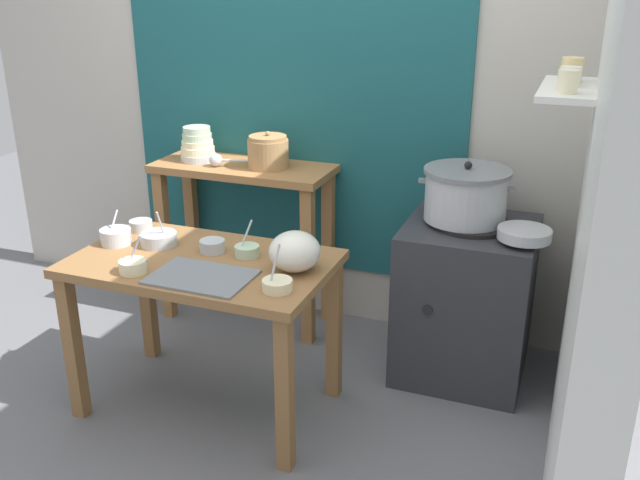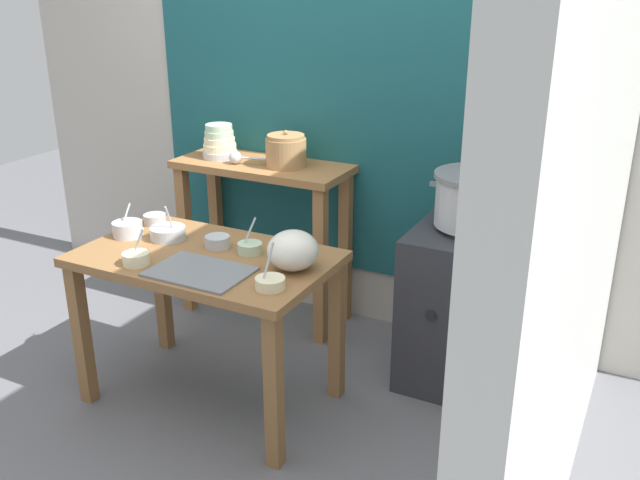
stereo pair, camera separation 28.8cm
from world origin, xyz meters
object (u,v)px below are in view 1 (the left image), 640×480
Objects in this scene: plastic_bag at (295,251)px; prep_bowl_0 at (141,225)px; prep_table at (203,283)px; stove_block at (465,299)px; back_shelf_table at (244,204)px; prep_bowl_4 at (159,238)px; ladle at (218,160)px; prep_bowl_1 at (247,250)px; prep_bowl_3 at (212,245)px; bowl_stack_enamel at (198,146)px; prep_bowl_2 at (133,266)px; serving_tray at (201,277)px; wide_pan at (524,234)px; prep_bowl_5 at (116,236)px; clay_pot at (268,152)px; prep_bowl_6 at (277,284)px; steamer_pot at (466,194)px.

plastic_bag is 2.02× the size of prep_bowl_0.
stove_block is at bearing 35.06° from prep_table.
prep_bowl_4 is (-0.04, -0.77, 0.07)m from back_shelf_table.
ladle reaches higher than prep_bowl_4.
back_shelf_table reaches higher than prep_table.
prep_bowl_1 reaches higher than prep_bowl_3.
bowl_stack_enamel reaches higher than prep_bowl_1.
prep_bowl_2 reaches higher than stove_block.
plastic_bag reaches higher than prep_table.
wide_pan is (1.16, 0.74, 0.08)m from serving_tray.
prep_bowl_5 is (-0.45, 0.02, 0.15)m from prep_table.
clay_pot is 1.39× the size of prep_bowl_1.
prep_bowl_6 reaches higher than prep_table.
prep_bowl_1 is at bearing 3.27° from prep_bowl_3.
prep_bowl_0 is 0.61× the size of prep_bowl_6.
bowl_stack_enamel is at bearing 106.84° from prep_bowl_4.
prep_bowl_6 reaches higher than plastic_bag.
prep_bowl_4 is at bearing -73.16° from bowl_stack_enamel.
back_shelf_table is 0.34m from clay_pot.
serving_tray is (0.17, -1.01, -0.26)m from clay_pot.
clay_pot is at bearing 16.66° from ladle.
bowl_stack_enamel is 0.83× the size of wide_pan.
prep_table is 1.26m from stove_block.
plastic_bag reaches higher than wide_pan.
prep_bowl_1 is at bearing 7.58° from prep_bowl_5.
wide_pan is (1.26, 0.57, 0.19)m from prep_table.
serving_tray is at bearing -65.44° from ladle.
back_shelf_table is 8.96× the size of prep_bowl_0.
prep_bowl_1 is (-0.25, 0.07, -0.06)m from plastic_bag.
prep_bowl_0 is (-0.11, -0.56, -0.19)m from ladle.
bowl_stack_enamel is (-0.42, -0.00, -0.00)m from clay_pot.
prep_bowl_6 is at bearing 4.98° from prep_bowl_2.
ladle is at bearing 81.12° from prep_bowl_5.
prep_bowl_5 is at bearing -114.38° from clay_pot.
prep_table is 6.22× the size of prep_bowl_6.
prep_table is at bearing -59.67° from bowl_stack_enamel.
ladle is (-0.11, -0.08, 0.26)m from back_shelf_table.
stove_block is 1.12m from prep_bowl_6.
ladle is at bearing 126.68° from prep_bowl_1.
prep_bowl_5 is (-0.54, 0.19, 0.03)m from serving_tray.
prep_bowl_4 is at bearing 103.54° from prep_bowl_2.
wide_pan is at bearing -8.56° from bowl_stack_enamel.
prep_bowl_6 is at bearing -57.15° from back_shelf_table.
prep_bowl_1 reaches higher than stove_block.
bowl_stack_enamel is 1.12m from prep_bowl_2.
prep_table is at bearing 119.81° from serving_tray.
prep_table is 4.09× the size of ladle.
prep_bowl_0 is (-1.46, -0.50, 0.36)m from stove_block.
clay_pot reaches higher than prep_bowl_5.
back_shelf_table is at bearing 174.77° from steamer_pot.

